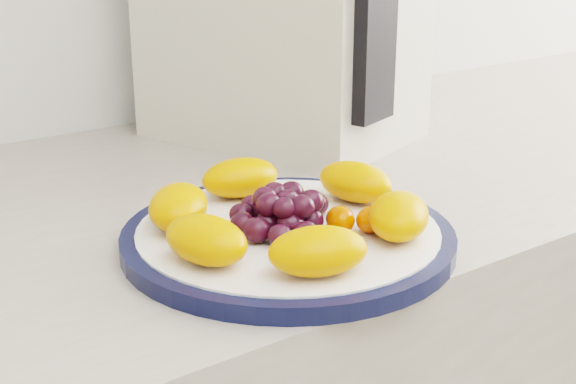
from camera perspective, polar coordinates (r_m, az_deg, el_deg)
plate_rim at (r=0.70m, az=-0.00°, el=-3.28°), size 0.29×0.29×0.01m
plate_face at (r=0.70m, az=-0.00°, el=-3.21°), size 0.26×0.26×0.02m
fruit_plate at (r=0.69m, az=0.03°, el=-1.32°), size 0.25×0.25×0.04m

